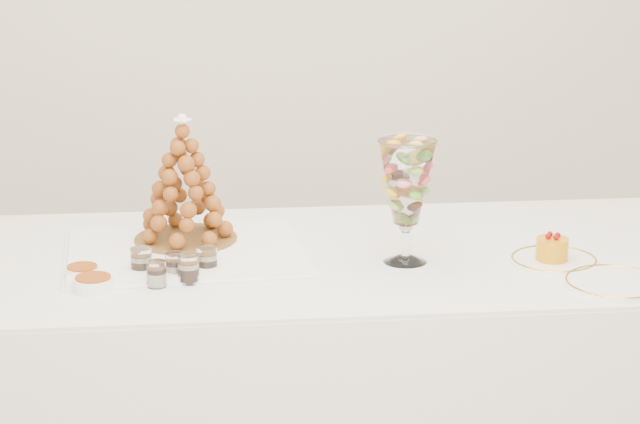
{
  "coord_description": "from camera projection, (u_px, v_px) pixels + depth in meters",
  "views": [
    {
      "loc": [
        -0.23,
        -2.75,
        1.86
      ],
      "look_at": [
        0.01,
        0.22,
        0.98
      ],
      "focal_mm": 70.0,
      "sensor_mm": 36.0,
      "label": 1
    }
  ],
  "objects": [
    {
      "name": "mousse_cake",
      "position": [
        552.0,
        249.0,
        3.13
      ],
      "size": [
        0.08,
        0.08,
        0.07
      ],
      "color": "orange",
      "rests_on": "cake_plate"
    },
    {
      "name": "verrine_d",
      "position": [
        157.0,
        274.0,
        2.97
      ],
      "size": [
        0.06,
        0.06,
        0.06
      ],
      "primitive_type": "cylinder",
      "rotation": [
        0.0,
        0.0,
        -0.26
      ],
      "color": "white",
      "rests_on": "buffet_table"
    },
    {
      "name": "cake_plate",
      "position": [
        554.0,
        260.0,
        3.15
      ],
      "size": [
        0.22,
        0.22,
        0.01
      ],
      "primitive_type": "cylinder",
      "color": "white",
      "rests_on": "buffet_table"
    },
    {
      "name": "buffet_table",
      "position": [
        322.0,
        405.0,
        3.33
      ],
      "size": [
        2.25,
        0.93,
        0.85
      ],
      "rotation": [
        0.0,
        0.0,
        0.02
      ],
      "color": "white",
      "rests_on": "ground"
    },
    {
      "name": "verrine_a",
      "position": [
        141.0,
        262.0,
        3.04
      ],
      "size": [
        0.06,
        0.06,
        0.07
      ],
      "primitive_type": "cylinder",
      "rotation": [
        0.0,
        0.0,
        -0.15
      ],
      "color": "white",
      "rests_on": "buffet_table"
    },
    {
      "name": "ramekin_back",
      "position": [
        82.0,
        272.0,
        3.03
      ],
      "size": [
        0.08,
        0.08,
        0.03
      ],
      "primitive_type": "cylinder",
      "color": "white",
      "rests_on": "buffet_table"
    },
    {
      "name": "ramekin_front",
      "position": [
        93.0,
        284.0,
        2.95
      ],
      "size": [
        0.1,
        0.1,
        0.03
      ],
      "primitive_type": "cylinder",
      "color": "white",
      "rests_on": "buffet_table"
    },
    {
      "name": "spare_plate",
      "position": [
        616.0,
        283.0,
        2.98
      ],
      "size": [
        0.25,
        0.25,
        0.01
      ],
      "primitive_type": "cylinder",
      "color": "white",
      "rests_on": "buffet_table"
    },
    {
      "name": "verrine_c",
      "position": [
        207.0,
        260.0,
        3.06
      ],
      "size": [
        0.05,
        0.05,
        0.07
      ],
      "primitive_type": "cylinder",
      "rotation": [
        0.0,
        0.0,
        -0.04
      ],
      "color": "white",
      "rests_on": "buffet_table"
    },
    {
      "name": "macaron_vase",
      "position": [
        407.0,
        184.0,
        3.1
      ],
      "size": [
        0.14,
        0.14,
        0.31
      ],
      "color": "white",
      "rests_on": "buffet_table"
    },
    {
      "name": "lace_tray",
      "position": [
        185.0,
        252.0,
        3.2
      ],
      "size": [
        0.62,
        0.49,
        0.02
      ],
      "primitive_type": "cube",
      "rotation": [
        0.0,
        0.0,
        0.09
      ],
      "color": "white",
      "rests_on": "buffet_table"
    },
    {
      "name": "verrine_e",
      "position": [
        188.0,
        269.0,
        2.99
      ],
      "size": [
        0.05,
        0.05,
        0.07
      ],
      "primitive_type": "cylinder",
      "rotation": [
        0.0,
        0.0,
        -0.05
      ],
      "color": "white",
      "rests_on": "buffet_table"
    },
    {
      "name": "verrine_b",
      "position": [
        175.0,
        266.0,
        3.02
      ],
      "size": [
        0.06,
        0.06,
        0.06
      ],
      "primitive_type": "cylinder",
      "rotation": [
        0.0,
        0.0,
        0.17
      ],
      "color": "white",
      "rests_on": "buffet_table"
    },
    {
      "name": "croquembouche",
      "position": [
        184.0,
        179.0,
        3.22
      ],
      "size": [
        0.27,
        0.27,
        0.33
      ],
      "rotation": [
        0.0,
        0.0,
        0.02
      ],
      "color": "brown",
      "rests_on": "lace_tray"
    }
  ]
}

